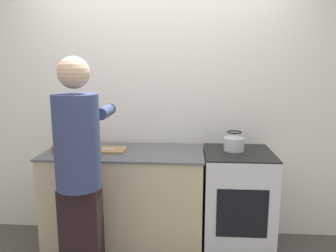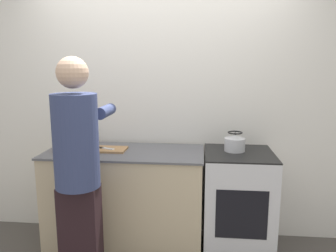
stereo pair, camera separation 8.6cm
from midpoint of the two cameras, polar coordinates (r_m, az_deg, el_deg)
The scene contains 9 objects.
wall_back at distance 3.18m, azimuth -0.06°, elevation 3.81°, with size 8.00×0.05×2.60m.
counter at distance 3.09m, azimuth -6.53°, elevation -12.64°, with size 1.40×0.63×0.92m.
oven at distance 3.04m, azimuth 12.78°, elevation -13.08°, with size 0.58×0.60×0.94m.
person at distance 2.46m, azimuth -14.46°, elevation -6.92°, with size 0.36×0.60×1.73m.
cutting_board at distance 2.98m, azimuth -9.76°, elevation -4.03°, with size 0.34×0.22×0.02m.
knife at distance 2.98m, azimuth -10.20°, elevation -3.81°, with size 0.19×0.10×0.01m.
kettle at distance 2.91m, azimuth 12.38°, elevation -2.91°, with size 0.18×0.18×0.17m.
bowl_prep at distance 3.04m, azimuth -17.31°, elevation -3.64°, with size 0.14×0.14×0.06m.
canister_jar at distance 3.23m, azimuth -15.38°, elevation -2.02°, with size 0.14×0.14×0.13m.
Camera 2 is at (0.36, -2.46, 1.67)m, focal length 35.00 mm.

